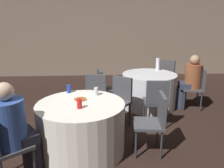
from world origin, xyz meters
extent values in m
plane|color=black|center=(0.00, 0.00, 0.00)|extent=(16.00, 16.00, 0.00)
cube|color=gray|center=(0.00, 4.60, 1.40)|extent=(16.00, 0.06, 2.80)
cylinder|color=white|center=(-0.19, -0.01, 0.36)|extent=(1.21, 1.21, 0.73)
cylinder|color=silver|center=(1.13, 1.64, 0.36)|extent=(1.15, 1.15, 0.73)
cube|color=#47474C|center=(-0.03, 0.90, 0.43)|extent=(0.46, 0.46, 0.04)
cube|color=#47474C|center=(0.00, 1.08, 0.66)|extent=(0.38, 0.12, 0.41)
cylinder|color=#333338|center=(0.11, 0.70, 0.21)|extent=(0.03, 0.03, 0.41)
cylinder|color=#333338|center=(-0.22, 0.76, 0.21)|extent=(0.03, 0.03, 0.41)
cylinder|color=#333338|center=(0.17, 1.04, 0.21)|extent=(0.03, 0.03, 0.41)
cylinder|color=#333338|center=(-0.16, 1.10, 0.21)|extent=(0.03, 0.03, 0.41)
cube|color=#47474C|center=(0.36, 0.73, 0.43)|extent=(0.56, 0.56, 0.04)
cube|color=#47474C|center=(0.47, 0.87, 0.66)|extent=(0.33, 0.27, 0.41)
cylinder|color=#333338|center=(0.40, 0.49, 0.21)|extent=(0.03, 0.03, 0.41)
cylinder|color=#333338|center=(0.13, 0.69, 0.21)|extent=(0.03, 0.03, 0.41)
cylinder|color=#333338|center=(0.60, 0.76, 0.21)|extent=(0.03, 0.03, 0.41)
cylinder|color=#333338|center=(0.33, 0.97, 0.21)|extent=(0.03, 0.03, 0.41)
cube|color=#47474C|center=(-0.93, -0.57, 0.43)|extent=(0.56, 0.56, 0.04)
cylinder|color=#333338|center=(-0.90, -0.33, 0.21)|extent=(0.03, 0.03, 0.41)
cylinder|color=#333338|center=(-0.70, -0.60, 0.21)|extent=(0.03, 0.03, 0.41)
cube|color=#47474C|center=(0.73, -0.10, 0.43)|extent=(0.44, 0.44, 0.04)
cube|color=#47474C|center=(0.91, -0.12, 0.66)|extent=(0.09, 0.38, 0.41)
cylinder|color=#333338|center=(0.55, -0.26, 0.21)|extent=(0.03, 0.03, 0.41)
cylinder|color=#333338|center=(0.58, 0.08, 0.21)|extent=(0.03, 0.03, 0.41)
cylinder|color=#333338|center=(0.88, -0.29, 0.21)|extent=(0.03, 0.03, 0.41)
cylinder|color=#333338|center=(0.92, 0.05, 0.21)|extent=(0.03, 0.03, 0.41)
cube|color=#47474C|center=(2.01, 1.47, 0.43)|extent=(0.47, 0.47, 0.04)
cube|color=#47474C|center=(2.19, 1.44, 0.66)|extent=(0.12, 0.38, 0.41)
cylinder|color=#333338|center=(1.81, 1.34, 0.21)|extent=(0.03, 0.03, 0.41)
cylinder|color=#333338|center=(1.88, 1.67, 0.21)|extent=(0.03, 0.03, 0.41)
cylinder|color=#333338|center=(2.15, 1.27, 0.21)|extent=(0.03, 0.03, 0.41)
cylinder|color=#333338|center=(2.21, 1.61, 0.21)|extent=(0.03, 0.03, 0.41)
cube|color=#47474C|center=(1.67, 2.35, 0.43)|extent=(0.56, 0.56, 0.04)
cube|color=#47474C|center=(1.78, 2.50, 0.66)|extent=(0.33, 0.27, 0.41)
cylinder|color=#333338|center=(1.71, 2.12, 0.21)|extent=(0.03, 0.03, 0.41)
cylinder|color=#333338|center=(1.44, 2.32, 0.21)|extent=(0.03, 0.03, 0.41)
cylinder|color=#333338|center=(1.91, 2.39, 0.21)|extent=(0.03, 0.03, 0.41)
cylinder|color=#333338|center=(1.64, 2.59, 0.21)|extent=(0.03, 0.03, 0.41)
cube|color=#47474C|center=(1.05, 0.75, 0.43)|extent=(0.44, 0.44, 0.04)
cube|color=#47474C|center=(1.03, 0.57, 0.66)|extent=(0.38, 0.09, 0.41)
cylinder|color=#333338|center=(0.90, 0.93, 0.21)|extent=(0.03, 0.03, 0.41)
cylinder|color=#333338|center=(1.23, 0.90, 0.21)|extent=(0.03, 0.03, 0.41)
cylinder|color=#333338|center=(0.86, 0.60, 0.21)|extent=(0.03, 0.03, 0.41)
cylinder|color=#333338|center=(1.20, 0.56, 0.21)|extent=(0.03, 0.03, 0.41)
cube|color=#47474C|center=(0.25, 1.47, 0.43)|extent=(0.47, 0.47, 0.04)
cube|color=#47474C|center=(0.08, 1.43, 0.66)|extent=(0.12, 0.38, 0.41)
cylinder|color=#333338|center=(0.39, 1.67, 0.21)|extent=(0.03, 0.03, 0.41)
cylinder|color=#333338|center=(0.45, 1.33, 0.21)|extent=(0.03, 0.03, 0.41)
cylinder|color=#333338|center=(0.05, 1.60, 0.21)|extent=(0.03, 0.03, 0.41)
cylinder|color=#333338|center=(0.12, 1.27, 0.21)|extent=(0.03, 0.03, 0.41)
cylinder|color=black|center=(-0.76, -0.44, 0.23)|extent=(0.24, 0.24, 0.45)
cube|color=black|center=(-0.85, -0.50, 0.50)|extent=(0.47, 0.47, 0.12)
cylinder|color=#33519E|center=(-0.93, -0.57, 0.72)|extent=(0.37, 0.37, 0.54)
sphere|color=#DBB293|center=(-0.93, -0.57, 1.09)|extent=(0.20, 0.20, 0.20)
cylinder|color=#33384C|center=(1.80, 1.51, 0.23)|extent=(0.24, 0.24, 0.45)
cube|color=#33384C|center=(1.90, 1.49, 0.50)|extent=(0.37, 0.37, 0.12)
cylinder|color=brown|center=(2.01, 1.47, 0.70)|extent=(0.34, 0.34, 0.50)
sphere|color=tan|center=(2.01, 1.47, 1.05)|extent=(0.19, 0.19, 0.19)
cylinder|color=white|center=(-0.20, 0.12, 0.73)|extent=(0.20, 0.20, 0.01)
cylinder|color=#B25B23|center=(-0.20, 0.12, 0.74)|extent=(0.17, 0.17, 0.01)
cylinder|color=red|center=(-0.19, -0.19, 0.79)|extent=(0.07, 0.07, 0.12)
cylinder|color=#1E38A5|center=(-0.41, 0.47, 0.79)|extent=(0.07, 0.07, 0.12)
cylinder|color=silver|center=(0.02, 0.32, 0.79)|extent=(0.07, 0.07, 0.12)
cylinder|color=white|center=(1.40, 1.99, 0.86)|extent=(0.09, 0.09, 0.28)
camera|label=1|loc=(0.08, -2.81, 1.80)|focal=35.00mm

